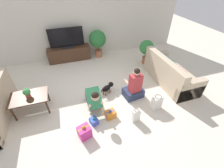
{
  "coord_description": "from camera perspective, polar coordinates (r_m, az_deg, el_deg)",
  "views": [
    {
      "loc": [
        -0.45,
        -3.14,
        2.92
      ],
      "look_at": [
        0.52,
        -0.16,
        0.45
      ],
      "focal_mm": 24.0,
      "sensor_mm": 36.0,
      "label": 1
    }
  ],
  "objects": [
    {
      "name": "ground_plane",
      "position": [
        4.31,
        -7.27,
        -4.78
      ],
      "size": [
        16.0,
        16.0,
        0.0
      ],
      "primitive_type": "plane",
      "color": "beige"
    },
    {
      "name": "wall_back",
      "position": [
        6.01,
        -14.08,
        21.58
      ],
      "size": [
        8.4,
        0.06,
        2.6
      ],
      "color": "beige",
      "rests_on": "ground_plane"
    },
    {
      "name": "sofa_right",
      "position": [
        4.97,
        21.04,
        3.76
      ],
      "size": [
        0.83,
        1.88,
        0.85
      ],
      "rotation": [
        0.0,
        0.0,
        1.57
      ],
      "color": "#C6B293",
      "rests_on": "ground_plane"
    },
    {
      "name": "coffee_table",
      "position": [
        4.15,
        -29.02,
        -4.77
      ],
      "size": [
        0.87,
        0.59,
        0.47
      ],
      "color": "#472D1E",
      "rests_on": "ground_plane"
    },
    {
      "name": "tv_console",
      "position": [
        6.11,
        -15.91,
        11.01
      ],
      "size": [
        1.56,
        0.4,
        0.53
      ],
      "color": "#472D1E",
      "rests_on": "ground_plane"
    },
    {
      "name": "tv",
      "position": [
        5.88,
        -16.93,
        16.12
      ],
      "size": [
        1.23,
        0.2,
        0.73
      ],
      "color": "black",
      "rests_on": "tv_console"
    },
    {
      "name": "potted_plant_back_right",
      "position": [
        6.01,
        -5.49,
        16.31
      ],
      "size": [
        0.64,
        0.64,
        1.06
      ],
      "color": "#A36042",
      "rests_on": "ground_plane"
    },
    {
      "name": "potted_plant_corner_right",
      "position": [
        5.67,
        12.99,
        13.11
      ],
      "size": [
        0.51,
        0.51,
        0.89
      ],
      "color": "#A36042",
      "rests_on": "ground_plane"
    },
    {
      "name": "person_kneeling",
      "position": [
        3.75,
        -7.12,
        -5.59
      ],
      "size": [
        0.35,
        0.81,
        0.79
      ],
      "rotation": [
        0.0,
        0.0,
        0.01
      ],
      "color": "#23232D",
      "rests_on": "ground_plane"
    },
    {
      "name": "person_sitting",
      "position": [
        4.12,
        8.45,
        -1.21
      ],
      "size": [
        0.57,
        0.52,
        0.95
      ],
      "rotation": [
        0.0,
        0.0,
        3.27
      ],
      "color": "#283351",
      "rests_on": "ground_plane"
    },
    {
      "name": "dog",
      "position": [
        4.28,
        -1.62,
        -1.3
      ],
      "size": [
        0.44,
        0.29,
        0.31
      ],
      "rotation": [
        0.0,
        0.0,
        2.05
      ],
      "color": "black",
      "rests_on": "ground_plane"
    },
    {
      "name": "gift_box_a",
      "position": [
        3.72,
        -0.61,
        -11.36
      ],
      "size": [
        0.28,
        0.24,
        0.23
      ],
      "rotation": [
        0.0,
        0.0,
        0.2
      ],
      "color": "orange",
      "rests_on": "ground_plane"
    },
    {
      "name": "gift_box_b",
      "position": [
        3.62,
        -6.89,
        -13.89
      ],
      "size": [
        0.22,
        0.23,
        0.21
      ],
      "rotation": [
        0.0,
        0.0,
        0.35
      ],
      "color": "#3D51BC",
      "rests_on": "ground_plane"
    },
    {
      "name": "gift_box_c",
      "position": [
        3.4,
        -10.46,
        -17.5
      ],
      "size": [
        0.32,
        0.3,
        0.35
      ],
      "rotation": [
        0.0,
        0.0,
        0.31
      ],
      "color": "#CC3389",
      "rests_on": "ground_plane"
    },
    {
      "name": "gift_bag_a",
      "position": [
        4.0,
        16.67,
        -6.81
      ],
      "size": [
        0.29,
        0.2,
        0.41
      ],
      "rotation": [
        0.0,
        0.0,
        0.18
      ],
      "color": "white",
      "rests_on": "ground_plane"
    },
    {
      "name": "gift_bag_b",
      "position": [
        3.62,
        9.1,
        -11.79
      ],
      "size": [
        0.18,
        0.12,
        0.37
      ],
      "rotation": [
        0.0,
        0.0,
        0.03
      ],
      "color": "white",
      "rests_on": "ground_plane"
    },
    {
      "name": "mug",
      "position": [
        4.07,
        -29.5,
        -3.92
      ],
      "size": [
        0.12,
        0.08,
        0.09
      ],
      "color": "#B23D38",
      "rests_on": "coffee_table"
    },
    {
      "name": "tabletop_plant",
      "position": [
        4.05,
        -29.71,
        -2.81
      ],
      "size": [
        0.17,
        0.17,
        0.22
      ],
      "color": "#A36042",
      "rests_on": "coffee_table"
    }
  ]
}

